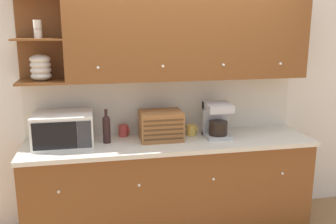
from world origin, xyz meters
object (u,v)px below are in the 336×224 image
Objects in this scene: wine_bottle at (106,128)px; coffee_maker at (217,120)px; microwave at (63,129)px; bread_box at (161,126)px; mug at (191,130)px; mug_blue_second at (124,131)px.

coffee_maker reaches higher than wine_bottle.
wine_bottle is at bearing -0.37° from microwave.
coffee_maker is at bearing -0.19° from wine_bottle.
bread_box is 0.55m from coffee_maker.
wine_bottle reaches higher than mug.
mug_blue_second is at bearing 152.21° from bread_box.
coffee_maker is at bearing -0.24° from microwave.
mug_blue_second is 0.28× the size of bread_box.
mug is (0.83, 0.08, -0.09)m from wine_bottle.
mug is at bearing 13.98° from bread_box.
mug_blue_second is (0.55, 0.18, -0.09)m from microwave.
mug is 0.32× the size of coffee_maker.
bread_box reaches higher than mug.
coffee_maker is (1.43, -0.01, 0.02)m from microwave.
wine_bottle is 0.80× the size of bread_box.
coffee_maker reaches higher than bread_box.
wine_bottle is 1.05m from coffee_maker.
microwave is 4.91× the size of mug.
bread_box is 1.19× the size of coffee_maker.
coffee_maker is (0.55, -0.01, 0.03)m from bread_box.
mug_blue_second is (0.17, 0.18, -0.09)m from wine_bottle.
microwave is 1.43m from coffee_maker.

